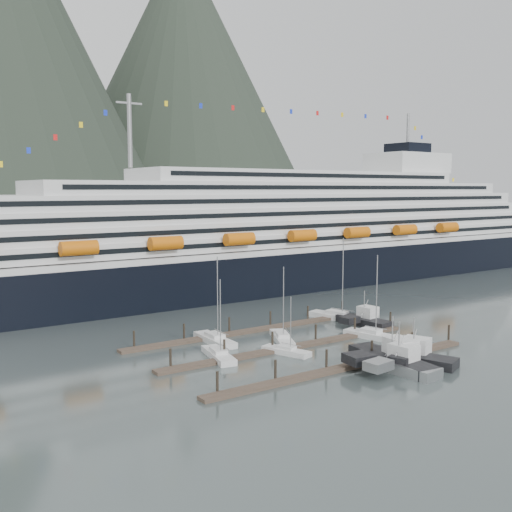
% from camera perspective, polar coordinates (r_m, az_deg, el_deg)
% --- Properties ---
extents(ground, '(1600.00, 1600.00, 0.00)m').
position_cam_1_polar(ground, '(98.50, 6.81, -8.69)').
color(ground, '#485453').
rests_on(ground, ground).
extents(cruise_ship, '(210.00, 30.40, 50.30)m').
position_cam_1_polar(cruise_ship, '(157.36, 1.87, 1.47)').
color(cruise_ship, black).
rests_on(cruise_ship, ground).
extents(dock_near, '(48.18, 2.28, 3.20)m').
position_cam_1_polar(dock_near, '(88.16, 8.70, -10.33)').
color(dock_near, '#3F3228').
rests_on(dock_near, ground).
extents(dock_mid, '(48.18, 2.28, 3.20)m').
position_cam_1_polar(dock_mid, '(97.64, 3.42, -8.61)').
color(dock_mid, '#3F3228').
rests_on(dock_mid, ground).
extents(dock_far, '(48.18, 2.28, 3.20)m').
position_cam_1_polar(dock_far, '(107.86, -0.87, -7.14)').
color(dock_far, '#3F3228').
rests_on(dock_far, ground).
extents(sailboat_b, '(4.55, 10.05, 12.70)m').
position_cam_1_polar(sailboat_b, '(92.17, -3.58, -9.46)').
color(sailboat_b, silver).
rests_on(sailboat_b, ground).
extents(sailboat_c, '(4.61, 8.40, 9.48)m').
position_cam_1_polar(sailboat_c, '(94.45, 2.90, -9.08)').
color(sailboat_c, silver).
rests_on(sailboat_c, ground).
extents(sailboat_d, '(6.94, 10.62, 13.25)m').
position_cam_1_polar(sailboat_d, '(102.05, 2.50, -7.88)').
color(sailboat_d, silver).
rests_on(sailboat_d, ground).
extents(sailboat_e, '(3.26, 10.75, 15.11)m').
position_cam_1_polar(sailboat_e, '(101.12, -3.94, -8.01)').
color(sailboat_e, silver).
rests_on(sailboat_e, ground).
extents(sailboat_g, '(5.93, 12.26, 16.69)m').
position_cam_1_polar(sailboat_g, '(119.41, 7.72, -5.80)').
color(sailboat_g, silver).
rests_on(sailboat_g, ground).
extents(sailboat_h, '(4.92, 9.95, 14.97)m').
position_cam_1_polar(sailboat_h, '(105.81, 10.89, -7.45)').
color(sailboat_h, silver).
rests_on(sailboat_h, ground).
extents(trawler_b, '(9.38, 12.30, 7.80)m').
position_cam_1_polar(trawler_b, '(87.92, 13.35, -10.03)').
color(trawler_b, '#999B9E').
rests_on(trawler_b, ground).
extents(trawler_c, '(11.36, 15.99, 8.02)m').
position_cam_1_polar(trawler_c, '(90.58, 12.71, -9.51)').
color(trawler_c, black).
rests_on(trawler_c, ground).
extents(trawler_d, '(10.64, 13.12, 7.52)m').
position_cam_1_polar(trawler_d, '(92.32, 14.70, -9.29)').
color(trawler_d, black).
rests_on(trawler_d, ground).
extents(trawler_e, '(8.68, 11.38, 7.17)m').
position_cam_1_polar(trawler_e, '(115.36, 10.20, -6.04)').
color(trawler_e, black).
rests_on(trawler_e, ground).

